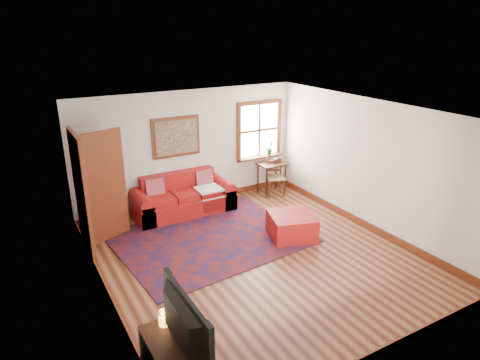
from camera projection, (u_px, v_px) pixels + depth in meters
ground at (256, 256)px, 7.36m from camera, size 5.50×5.50×0.00m
room_envelope at (257, 165)px, 6.80m from camera, size 5.04×5.54×2.52m
window at (261, 136)px, 9.94m from camera, size 1.18×0.20×1.38m
doorway at (95, 189)px, 7.42m from camera, size 0.89×1.08×2.14m
framed_artwork at (176, 137)px, 8.90m from camera, size 1.05×0.07×0.85m
persian_rug at (210, 238)px, 7.98m from camera, size 3.52×2.92×0.02m
red_leather_sofa at (183, 200)px, 9.00m from camera, size 2.09×0.86×0.82m
red_ottoman at (292, 226)px, 7.95m from camera, size 1.00×1.00×0.45m
side_table at (272, 168)px, 9.92m from camera, size 0.61×0.46×0.73m
ladder_back_chair at (275, 176)px, 9.90m from camera, size 0.51×0.50×0.86m
television at (176, 326)px, 4.32m from camera, size 0.15×1.17×0.67m
candle_hurricane at (164, 319)px, 4.82m from camera, size 0.12×0.12×0.18m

